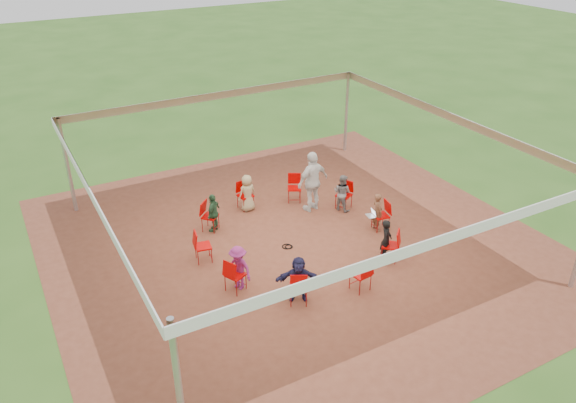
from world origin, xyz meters
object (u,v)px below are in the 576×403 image
person_seated_4 (238,268)px  standing_person (313,181)px  chair_1 (344,195)px  person_seated_5 (298,279)px  chair_3 (245,196)px  chair_4 (210,216)px  person_seated_6 (386,240)px  chair_6 (235,275)px  person_seated_0 (377,212)px  person_seated_2 (247,193)px  cable_coil (288,247)px  person_seated_3 (214,213)px  chair_0 (381,216)px  chair_7 (299,287)px  chair_5 (203,246)px  chair_8 (361,274)px  person_seated_1 (342,193)px  chair_2 (294,188)px  laptop (372,214)px  chair_9 (390,245)px

person_seated_4 → standing_person: standing_person is taller
chair_1 → person_seated_4: bearing=90.0°
person_seated_5 → chair_1: bearing=71.6°
standing_person → chair_3: bearing=-40.8°
chair_4 → person_seated_6: 5.06m
person_seated_4 → chair_3: bearing=127.0°
chair_3 → person_seated_5: person_seated_5 is taller
chair_6 → person_seated_0: bearing=72.4°
person_seated_2 → person_seated_4: same height
person_seated_6 → cable_coil: 2.71m
person_seated_3 → person_seated_5: 3.99m
chair_3 → person_seated_4: (-1.88, -3.63, 0.14)m
person_seated_5 → chair_0: bearing=53.0°
cable_coil → chair_6: bearing=-151.9°
chair_7 → person_seated_2: (0.90, 4.72, 0.14)m
person_seated_5 → standing_person: bearing=83.1°
chair_0 → standing_person: bearing=39.6°
chair_3 → person_seated_4: size_ratio=0.77×
person_seated_3 → chair_7: bearing=53.0°
chair_5 → person_seated_2: (2.22, 1.98, 0.14)m
chair_8 → person_seated_1: bearing=55.0°
person_seated_6 → cable_coil: bearing=94.7°
chair_2 → laptop: (1.03, -2.69, 0.11)m
chair_8 → person_seated_3: 4.81m
person_seated_2 → person_seated_0: bearing=126.0°
chair_2 → chair_5: same height
chair_8 → person_seated_6: 1.57m
chair_0 → person_seated_4: size_ratio=0.77×
person_seated_6 → cable_coil: size_ratio=3.32×
chair_8 → chair_9: (1.44, 0.69, 0.00)m
chair_3 → person_seated_3: (-1.36, -0.78, 0.14)m
chair_0 → chair_5: bearing=90.0°
person_seated_1 → person_seated_2: same height
chair_5 → chair_6: bearing=18.0°
chair_9 → person_seated_2: person_seated_2 is taller
cable_coil → person_seated_2: bearing=91.1°
standing_person → chair_8: bearing=64.7°
person_seated_2 → cable_coil: bearing=83.5°
chair_8 → person_seated_5: size_ratio=0.77×
chair_2 → standing_person: (0.21, -0.76, 0.52)m
chair_2 → cable_coil: 2.79m
person_seated_2 → person_seated_5: size_ratio=1.00×
person_seated_1 → laptop: size_ratio=3.55×
chair_4 → person_seated_6: (3.49, -3.66, 0.14)m
person_seated_6 → cable_coil: person_seated_6 is taller
chair_3 → cable_coil: 2.63m
person_seated_3 → person_seated_6: 4.94m
chair_6 → standing_person: 4.63m
chair_8 → laptop: (1.92, 2.15, 0.11)m
chair_2 → chair_4: bearing=36.0°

